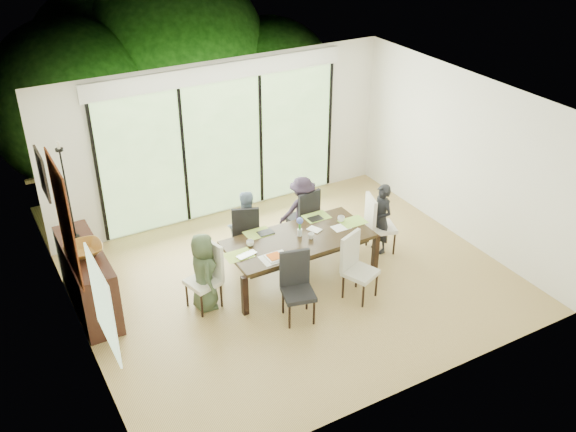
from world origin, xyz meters
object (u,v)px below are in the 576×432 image
person_right_end (381,219)px  chair_right_end (382,223)px  chair_far_right (301,214)px  chair_far_left (245,230)px  cup_c (341,219)px  bowl (84,250)px  chair_near_right (361,268)px  person_left_end (204,272)px  person_far_left (245,226)px  sideboard (88,279)px  person_far_right (302,210)px  laptop (249,256)px  table_top (298,240)px  cup_b (311,236)px  chair_left_end (203,277)px  vase (300,232)px  cup_a (250,243)px  chair_near_left (299,289)px

person_right_end → chair_right_end: bearing=89.5°
chair_far_right → chair_far_left: bearing=-7.3°
chair_far_left → cup_c: size_ratio=8.87×
bowl → chair_near_right: bearing=-24.4°
person_left_end → person_far_left: 1.32m
sideboard → person_far_right: bearing=1.2°
laptop → person_left_end: bearing=159.7°
table_top → cup_b: cup_b is taller
chair_far_right → table_top: bearing=49.8°
table_top → person_right_end: (1.48, 0.00, -0.07)m
chair_right_end → person_far_left: 2.12m
chair_near_right → person_far_right: bearing=66.7°
person_far_left → cup_b: size_ratio=12.90×
cup_b → sideboard: sideboard is taller
person_far_right → chair_left_end: bearing=32.8°
person_far_left → vase: (0.50, -0.78, 0.15)m
chair_right_end → vase: bearing=105.2°
person_right_end → cup_a: person_right_end is taller
chair_left_end → chair_near_right: size_ratio=1.00×
table_top → person_far_left: 0.95m
vase → chair_near_left: bearing=-120.9°
person_far_right → cup_c: (0.25, -0.73, 0.14)m
chair_near_right → cup_a: (-1.20, 1.02, 0.22)m
chair_near_left → chair_near_right: (1.00, 0.00, 0.00)m
chair_near_left → laptop: size_ratio=3.33×
chair_left_end → person_far_right: person_far_right is taller
chair_far_right → bowl: 3.46m
chair_far_right → chair_near_left: (-1.05, -1.72, 0.00)m
person_right_end → vase: 1.44m
table_top → chair_near_right: bearing=-60.1°
chair_right_end → person_far_left: size_ratio=0.85×
chair_right_end → chair_far_right: size_ratio=1.00×
table_top → chair_far_left: bearing=117.9°
chair_near_left → person_right_end: 2.16m
chair_far_right → person_far_right: size_ratio=0.85×
chair_far_right → person_far_left: (-1.00, -0.02, 0.08)m
table_top → chair_near_left: chair_near_left is taller
chair_near_left → sideboard: 2.87m
table_top → sideboard: size_ratio=1.29×
chair_near_right → bowl: size_ratio=1.98×
laptop → cup_a: 0.29m
chair_far_right → person_far_left: 1.00m
person_left_end → chair_near_right: bearing=-104.7°
chair_left_end → vase: (1.55, 0.05, 0.23)m
chair_near_left → cup_b: 1.03m
person_far_left → chair_far_right: bearing=-176.1°
chair_far_left → sideboard: chair_far_left is taller
chair_right_end → chair_near_left: 2.18m
chair_near_left → cup_a: size_ratio=8.87×
chair_near_left → chair_far_left: bearing=102.4°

